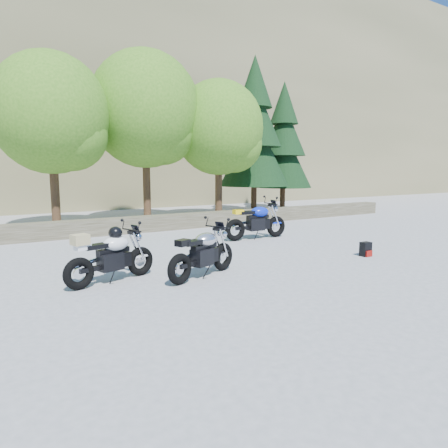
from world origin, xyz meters
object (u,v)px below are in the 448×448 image
(silver_bike, at_px, (203,254))
(blue_bike, at_px, (257,222))
(white_bike, at_px, (111,255))
(backpack, at_px, (366,249))

(silver_bike, relative_size, blue_bike, 0.85)
(white_bike, bearing_deg, blue_bike, 9.08)
(white_bike, bearing_deg, silver_bike, -35.05)
(silver_bike, height_order, backpack, silver_bike)
(silver_bike, bearing_deg, blue_bike, 18.75)
(silver_bike, xyz_separation_m, blue_bike, (3.31, 2.86, 0.06))
(blue_bike, distance_m, backpack, 3.34)
(white_bike, relative_size, backpack, 5.34)
(silver_bike, relative_size, backpack, 5.25)
(silver_bike, distance_m, blue_bike, 4.37)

